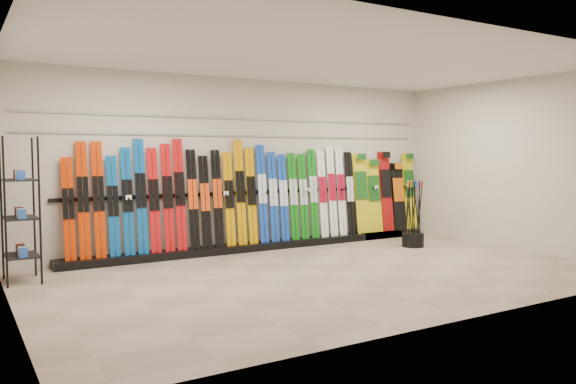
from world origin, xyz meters
TOP-DOWN VIEW (x-y plane):
  - floor at (0.00, 0.00)m, footprint 8.00×8.00m
  - back_wall at (0.00, 2.50)m, footprint 8.00×0.00m
  - left_wall at (-4.00, 0.00)m, footprint 0.00×5.00m
  - right_wall at (4.00, 0.00)m, footprint 0.00×5.00m
  - ceiling at (0.00, 0.00)m, footprint 8.00×8.00m
  - ski_rack_base at (0.22, 2.28)m, footprint 8.00×0.40m
  - skis at (-0.47, 2.33)m, footprint 5.36×0.23m
  - snowboards at (3.07, 2.36)m, footprint 1.58×0.25m
  - accessory_rack at (-3.75, 1.70)m, footprint 0.40×0.60m
  - pole_bin at (2.64, 1.09)m, footprint 0.40×0.40m
  - ski_poles at (2.65, 1.09)m, footprint 0.25×0.34m
  - slatwall_rail_0 at (0.00, 2.48)m, footprint 7.60×0.02m
  - slatwall_rail_1 at (0.00, 2.48)m, footprint 7.60×0.02m

SIDE VIEW (x-z plane):
  - floor at x=0.00m, z-range 0.00..0.00m
  - ski_rack_base at x=0.22m, z-range 0.00..0.12m
  - pole_bin at x=2.64m, z-range 0.00..0.25m
  - ski_poles at x=2.65m, z-range 0.02..1.20m
  - snowboards at x=3.07m, z-range 0.07..1.68m
  - skis at x=-0.47m, z-range 0.04..1.86m
  - accessory_rack at x=-3.75m, z-range 0.00..1.91m
  - back_wall at x=0.00m, z-range -2.50..5.50m
  - left_wall at x=-4.00m, z-range -1.00..4.00m
  - right_wall at x=4.00m, z-range -1.00..4.00m
  - slatwall_rail_0 at x=0.00m, z-range 1.98..2.02m
  - slatwall_rail_1 at x=0.00m, z-range 2.28..2.31m
  - ceiling at x=0.00m, z-range 3.00..3.00m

